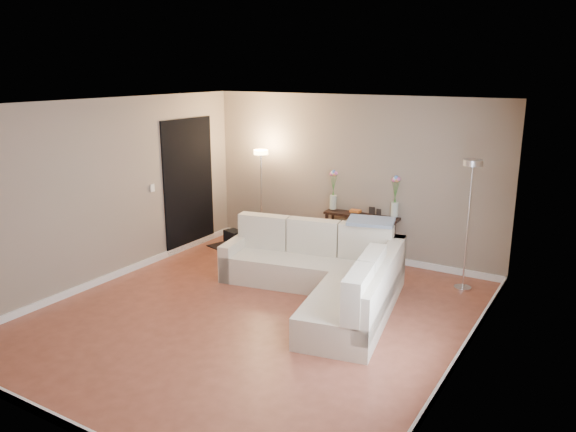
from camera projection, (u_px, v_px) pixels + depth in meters
The scene contains 23 objects.
floor at pixel (255, 315), 7.03m from camera, with size 5.00×5.50×0.01m, color #9B4E38.
ceiling at pixel (252, 103), 6.36m from camera, with size 5.00×5.50×0.01m, color white.
wall_back at pixel (351, 177), 8.98m from camera, with size 5.00×0.02×2.60m, color gray.
wall_front at pixel (55, 290), 4.41m from camera, with size 5.00×0.02×2.60m, color gray.
wall_left at pixel (107, 191), 7.94m from camera, with size 0.02×5.50×2.60m, color gray.
wall_right at pixel (467, 248), 5.44m from camera, with size 0.02×5.50×2.60m, color gray.
baseboard_back at pixel (348, 252), 9.28m from camera, with size 5.00×0.03×0.10m, color white.
baseboard_front at pixel (73, 427), 4.75m from camera, with size 5.00×0.03×0.10m, color white.
baseboard_left at pixel (116, 275), 8.25m from camera, with size 0.03×5.50×0.10m, color white.
baseboard_right at pixel (454, 363), 5.77m from camera, with size 0.03×5.50×0.10m, color white.
doorway at pixel (189, 185), 9.39m from camera, with size 0.02×1.20×2.20m, color black.
switch_plate at pixel (152, 188), 8.66m from camera, with size 0.02×0.08×0.12m, color white.
sectional_sofa at pixel (326, 273), 7.51m from camera, with size 2.93×2.53×0.89m.
throw_blanket at pixel (371, 221), 7.77m from camera, with size 0.64×0.37×0.05m, color gray.
console_table at pixel (357, 233), 9.02m from camera, with size 1.24×0.39×0.75m.
leaning_mirror at pixel (367, 189), 8.94m from camera, with size 0.86×0.08×0.68m.
table_decor at pixel (362, 211), 8.86m from camera, with size 0.52×0.12×0.12m.
flower_vase_left at pixel (333, 192), 9.07m from camera, with size 0.14×0.12×0.64m.
flower_vase_right at pixel (395, 199), 8.59m from camera, with size 0.14×0.12×0.64m.
floor_lamp_lit at pixel (261, 179), 9.46m from camera, with size 0.29×0.29×1.67m.
floor_lamp_unlit at pixel (470, 199), 7.52m from camera, with size 0.33×0.33×1.82m.
charcoal_rug at pixel (244, 248), 9.61m from camera, with size 1.09×0.82×0.01m, color black.
black_bag at pixel (234, 236), 9.63m from camera, with size 0.31×0.22×0.20m, color black.
Camera 1 is at (3.69, -5.33, 2.99)m, focal length 35.00 mm.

